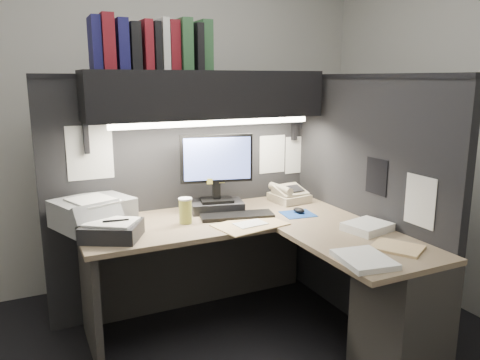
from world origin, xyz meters
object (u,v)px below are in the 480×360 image
at_px(monitor, 217,181).
at_px(keyboard, 237,216).
at_px(printer, 93,212).
at_px(desk, 306,284).
at_px(notebook_stack, 112,231).
at_px(coffee_cup, 185,211).
at_px(telephone, 289,195).
at_px(overhead_shelf, 206,95).

bearing_deg(monitor, keyboard, -58.92).
bearing_deg(printer, monitor, -23.12).
height_order(monitor, keyboard, monitor).
relative_size(desk, keyboard, 3.65).
distance_m(keyboard, notebook_stack, 0.80).
distance_m(monitor, coffee_cup, 0.34).
xyz_separation_m(monitor, notebook_stack, (-0.74, -0.26, -0.16)).
xyz_separation_m(telephone, coffee_cup, (-0.84, -0.17, 0.03)).
height_order(desk, notebook_stack, notebook_stack).
bearing_deg(keyboard, coffee_cup, -171.62).
relative_size(printer, notebook_stack, 1.36).
bearing_deg(monitor, overhead_shelf, 137.62).
height_order(desk, monitor, monitor).
height_order(overhead_shelf, monitor, overhead_shelf).
xyz_separation_m(overhead_shelf, keyboard, (0.10, -0.24, -0.76)).
xyz_separation_m(overhead_shelf, coffee_cup, (-0.23, -0.22, -0.70)).
xyz_separation_m(coffee_cup, printer, (-0.52, 0.19, 0.01)).
bearing_deg(coffee_cup, overhead_shelf, 42.73).
distance_m(overhead_shelf, notebook_stack, 1.05).
bearing_deg(telephone, desk, -119.00).
relative_size(overhead_shelf, coffee_cup, 10.50).
bearing_deg(telephone, notebook_stack, -173.77).
bearing_deg(desk, printer, 145.51).
bearing_deg(coffee_cup, printer, 160.01).
distance_m(overhead_shelf, monitor, 0.57).
xyz_separation_m(overhead_shelf, monitor, (0.04, -0.06, -0.56)).
bearing_deg(overhead_shelf, notebook_stack, -155.67).
bearing_deg(keyboard, telephone, 34.01).
distance_m(coffee_cup, printer, 0.55).
relative_size(coffee_cup, printer, 0.36).
relative_size(telephone, printer, 0.59).
distance_m(overhead_shelf, keyboard, 0.80).
relative_size(keyboard, telephone, 1.93).
bearing_deg(desk, overhead_shelf, 111.79).
height_order(telephone, coffee_cup, coffee_cup).
bearing_deg(keyboard, printer, 178.91).
relative_size(overhead_shelf, keyboard, 3.32).
bearing_deg(telephone, monitor, 175.52).
relative_size(telephone, coffee_cup, 1.64).
height_order(overhead_shelf, telephone, overhead_shelf).
bearing_deg(notebook_stack, telephone, 11.43).
bearing_deg(notebook_stack, keyboard, 5.05).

